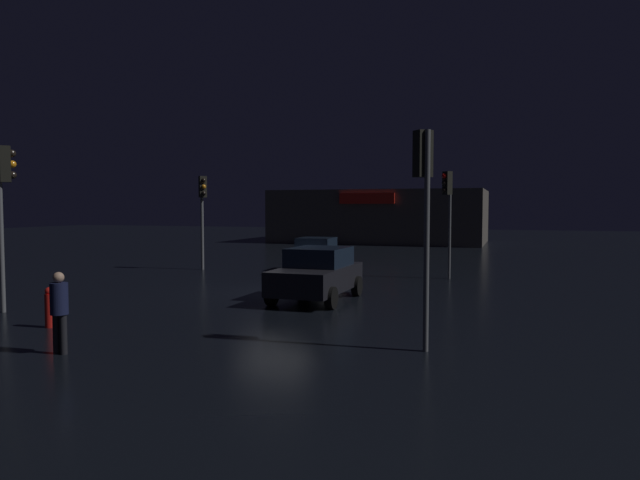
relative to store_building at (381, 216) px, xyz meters
The scene contains 10 objects.
ground_plane 29.60m from the store_building, 84.42° to the right, with size 120.00×120.00×0.00m, color black.
store_building is the anchor object (origin of this frame).
traffic_signal_main 25.04m from the store_building, 71.44° to the right, with size 0.42×0.43×4.31m.
traffic_signal_opposite 36.75m from the store_building, 76.19° to the right, with size 0.42×0.42×4.39m.
traffic_signal_cross_left 35.18m from the store_building, 94.33° to the right, with size 0.42×0.42×4.54m.
traffic_signal_cross_right 24.07m from the store_building, 97.33° to the right, with size 0.42×0.42×4.31m.
car_near 22.86m from the store_building, 84.90° to the right, with size 2.04×4.14×1.51m.
car_far 30.82m from the store_building, 81.13° to the right, with size 2.12×4.01×1.62m.
pedestrian 38.33m from the store_building, 86.86° to the right, with size 0.35×0.35×1.62m.
fire_hydrant 36.36m from the store_building, 90.00° to the right, with size 0.22×0.22×0.97m.
Camera 1 is at (7.60, -17.78, 2.87)m, focal length 32.27 mm.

